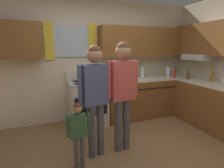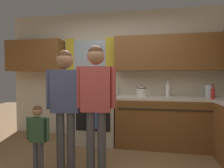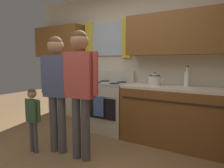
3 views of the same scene
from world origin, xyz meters
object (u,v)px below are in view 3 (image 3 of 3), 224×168
stove_oven (110,106)px  small_child (33,113)px  adult_holding_child (57,81)px  bottle_milk_white (187,79)px  stovetop_kettle (155,79)px  adult_in_plaid (80,80)px

stove_oven → small_child: stove_oven is taller
adult_holding_child → small_child: (-0.29, -0.19, -0.45)m
bottle_milk_white → small_child: bottle_milk_white is taller
stovetop_kettle → adult_in_plaid: bearing=-116.6°
stove_oven → small_child: (-0.43, -1.33, 0.10)m
stove_oven → stovetop_kettle: stovetop_kettle is taller
bottle_milk_white → adult_holding_child: size_ratio=0.19×
stove_oven → adult_in_plaid: adult_in_plaid is taller
bottle_milk_white → adult_in_plaid: size_ratio=0.19×
small_child → bottle_milk_white: bearing=38.8°
stovetop_kettle → adult_holding_child: adult_holding_child is taller
adult_holding_child → adult_in_plaid: (0.42, 0.00, 0.03)m
stovetop_kettle → adult_in_plaid: size_ratio=0.16×
adult_holding_child → bottle_milk_white: bearing=39.8°
bottle_milk_white → adult_in_plaid: bearing=-130.7°
adult_in_plaid → small_child: size_ratio=1.83×
stove_oven → bottle_milk_white: bottle_milk_white is taller
stove_oven → adult_holding_child: 1.28m
stove_oven → small_child: bearing=-107.9°
stove_oven → adult_in_plaid: size_ratio=0.66×
stove_oven → bottle_milk_white: bearing=3.6°
stovetop_kettle → adult_holding_child: 1.52m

